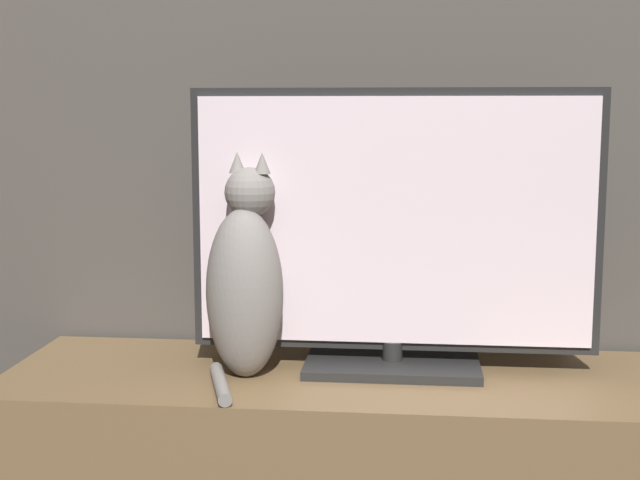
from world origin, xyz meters
The scene contains 3 objects.
wall_back centered at (0.00, 1.22, 1.30)m, with size 4.80×0.05×2.60m.
tv centered at (0.06, 0.98, 0.83)m, with size 0.89×0.23×0.61m.
cat centered at (-0.25, 0.90, 0.73)m, with size 0.21×0.31×0.48m.
Camera 1 is at (0.10, -0.93, 1.10)m, focal length 50.00 mm.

